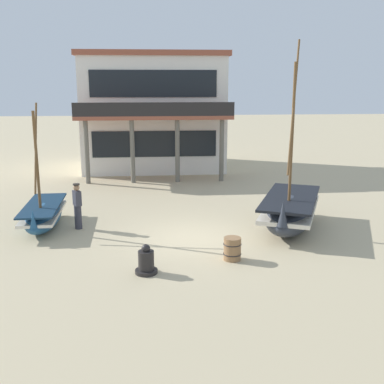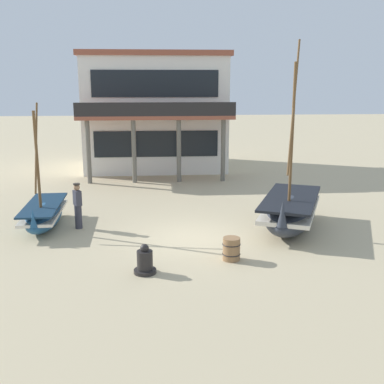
{
  "view_description": "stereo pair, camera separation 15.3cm",
  "coord_description": "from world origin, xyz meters",
  "px_view_note": "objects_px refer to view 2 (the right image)",
  "views": [
    {
      "loc": [
        -1.43,
        -15.18,
        5.26
      ],
      "look_at": [
        0.0,
        1.0,
        1.4
      ],
      "focal_mm": 43.69,
      "sensor_mm": 36.0,
      "label": 1
    },
    {
      "loc": [
        -1.28,
        -15.19,
        5.26
      ],
      "look_at": [
        0.0,
        1.0,
        1.4
      ],
      "focal_mm": 43.69,
      "sensor_mm": 36.0,
      "label": 2
    }
  ],
  "objects_px": {
    "fishing_boat_near_left": "(44,214)",
    "wooden_barrel": "(231,249)",
    "harbor_building_main": "(156,111)",
    "fishing_boat_centre_large": "(290,211)",
    "capstan_winch": "(145,262)",
    "fisherman_by_hull": "(78,206)"
  },
  "relations": [
    {
      "from": "fishing_boat_near_left",
      "to": "wooden_barrel",
      "type": "height_order",
      "value": "fishing_boat_near_left"
    },
    {
      "from": "harbor_building_main",
      "to": "wooden_barrel",
      "type": "bearing_deg",
      "value": -82.33
    },
    {
      "from": "fishing_boat_centre_large",
      "to": "capstan_winch",
      "type": "bearing_deg",
      "value": -145.27
    },
    {
      "from": "fishing_boat_near_left",
      "to": "capstan_winch",
      "type": "bearing_deg",
      "value": -50.3
    },
    {
      "from": "wooden_barrel",
      "to": "harbor_building_main",
      "type": "height_order",
      "value": "harbor_building_main"
    },
    {
      "from": "fishing_boat_near_left",
      "to": "fishing_boat_centre_large",
      "type": "bearing_deg",
      "value": -6.19
    },
    {
      "from": "capstan_winch",
      "to": "wooden_barrel",
      "type": "xyz_separation_m",
      "value": [
        2.58,
        0.78,
        0.02
      ]
    },
    {
      "from": "capstan_winch",
      "to": "harbor_building_main",
      "type": "bearing_deg",
      "value": 88.61
    },
    {
      "from": "fishing_boat_near_left",
      "to": "fishing_boat_centre_large",
      "type": "xyz_separation_m",
      "value": [
        8.96,
        -0.97,
        0.18
      ]
    },
    {
      "from": "fishing_boat_near_left",
      "to": "fishing_boat_centre_large",
      "type": "relative_size",
      "value": 0.68
    },
    {
      "from": "fishing_boat_near_left",
      "to": "fisherman_by_hull",
      "type": "distance_m",
      "value": 1.35
    },
    {
      "from": "fisherman_by_hull",
      "to": "capstan_winch",
      "type": "relative_size",
      "value": 1.97
    },
    {
      "from": "fishing_boat_centre_large",
      "to": "harbor_building_main",
      "type": "relative_size",
      "value": 0.77
    },
    {
      "from": "capstan_winch",
      "to": "harbor_building_main",
      "type": "xyz_separation_m",
      "value": [
        0.41,
        16.87,
        3.14
      ]
    },
    {
      "from": "wooden_barrel",
      "to": "harbor_building_main",
      "type": "relative_size",
      "value": 0.08
    },
    {
      "from": "harbor_building_main",
      "to": "fisherman_by_hull",
      "type": "bearing_deg",
      "value": -103.04
    },
    {
      "from": "harbor_building_main",
      "to": "capstan_winch",
      "type": "bearing_deg",
      "value": -91.39
    },
    {
      "from": "fisherman_by_hull",
      "to": "harbor_building_main",
      "type": "relative_size",
      "value": 0.2
    },
    {
      "from": "fishing_boat_centre_large",
      "to": "fisherman_by_hull",
      "type": "bearing_deg",
      "value": 174.62
    },
    {
      "from": "fisherman_by_hull",
      "to": "fishing_boat_near_left",
      "type": "bearing_deg",
      "value": 169.05
    },
    {
      "from": "capstan_winch",
      "to": "fishing_boat_centre_large",
      "type": "bearing_deg",
      "value": 34.73
    },
    {
      "from": "fishing_boat_near_left",
      "to": "fishing_boat_centre_large",
      "type": "distance_m",
      "value": 9.02
    }
  ]
}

